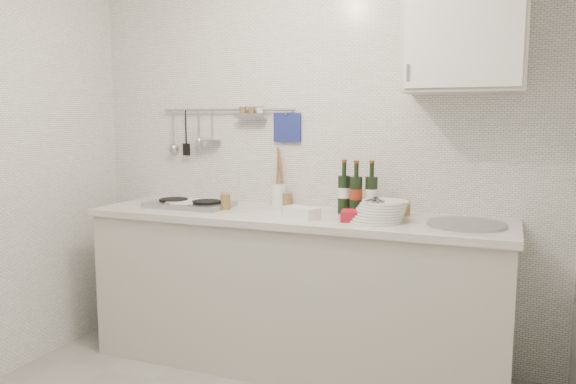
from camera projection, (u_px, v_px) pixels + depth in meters
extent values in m
cube|color=silver|center=(312.00, 154.00, 3.47)|extent=(3.00, 0.02, 2.50)
cube|color=#B4B0A6|center=(294.00, 294.00, 3.30)|extent=(2.40, 0.60, 0.88)
cube|color=silver|center=(294.00, 217.00, 3.24)|extent=(2.44, 0.64, 0.04)
cube|color=black|center=(295.00, 356.00, 3.37)|extent=(2.34, 0.52, 0.10)
cube|color=#93969B|center=(190.00, 204.00, 3.50)|extent=(0.50, 0.32, 0.03)
cylinder|color=black|center=(174.00, 200.00, 3.54)|extent=(0.18, 0.18, 0.01)
cylinder|color=black|center=(207.00, 202.00, 3.45)|extent=(0.18, 0.18, 0.01)
cylinder|color=#93969B|center=(466.00, 224.00, 2.89)|extent=(0.40, 0.40, 0.02)
cylinder|color=#93969B|center=(466.00, 235.00, 2.90)|extent=(0.34, 0.34, 0.10)
cylinder|color=#93969B|center=(227.00, 110.00, 3.62)|extent=(0.95, 0.02, 0.02)
cube|color=navy|center=(287.00, 128.00, 3.50)|extent=(0.18, 0.02, 0.18)
cube|color=#B4B0A6|center=(466.00, 24.00, 2.89)|extent=(0.60, 0.35, 0.70)
cube|color=white|center=(463.00, 18.00, 2.72)|extent=(0.56, 0.01, 0.66)
cylinder|color=#93969B|center=(408.00, 72.00, 2.84)|extent=(0.01, 0.01, 0.08)
cylinder|color=#4870A5|center=(183.00, 205.00, 3.51)|extent=(0.26, 0.26, 0.01)
cylinder|color=#4870A5|center=(184.00, 203.00, 3.51)|extent=(0.26, 0.26, 0.01)
cylinder|color=#4870A5|center=(185.00, 201.00, 3.51)|extent=(0.25, 0.25, 0.01)
cylinder|color=white|center=(375.00, 220.00, 3.00)|extent=(0.29, 0.29, 0.01)
cylinder|color=white|center=(376.00, 218.00, 3.00)|extent=(0.28, 0.28, 0.01)
cylinder|color=white|center=(378.00, 215.00, 3.00)|extent=(0.28, 0.28, 0.01)
cylinder|color=white|center=(379.00, 212.00, 3.00)|extent=(0.27, 0.27, 0.01)
cylinder|color=white|center=(381.00, 210.00, 3.00)|extent=(0.26, 0.26, 0.01)
cylinder|color=white|center=(382.00, 207.00, 2.99)|extent=(0.26, 0.26, 0.01)
cylinder|color=white|center=(384.00, 204.00, 2.99)|extent=(0.25, 0.25, 0.01)
cylinder|color=white|center=(385.00, 202.00, 2.99)|extent=(0.25, 0.25, 0.01)
cube|color=white|center=(302.00, 212.00, 3.11)|extent=(0.22, 0.18, 0.06)
cube|color=red|center=(354.00, 216.00, 3.01)|extent=(0.16, 0.16, 0.06)
cylinder|color=white|center=(279.00, 195.00, 3.54)|extent=(0.09, 0.09, 0.13)
cylinder|color=brown|center=(280.00, 168.00, 3.51)|extent=(0.04, 0.07, 0.27)
cylinder|color=brown|center=(278.00, 170.00, 3.53)|extent=(0.02, 0.05, 0.25)
cylinder|color=brown|center=(286.00, 200.00, 3.52)|extent=(0.06, 0.06, 0.08)
cylinder|color=tan|center=(286.00, 192.00, 3.51)|extent=(0.06, 0.06, 0.01)
cylinder|color=brown|center=(382.00, 207.00, 3.28)|extent=(0.05, 0.05, 0.06)
cylinder|color=tan|center=(382.00, 201.00, 3.28)|extent=(0.06, 0.06, 0.01)
cylinder|color=brown|center=(405.00, 210.00, 3.17)|extent=(0.06, 0.06, 0.07)
cylinder|color=tan|center=(405.00, 203.00, 3.17)|extent=(0.07, 0.07, 0.01)
cylinder|color=brown|center=(225.00, 202.00, 3.39)|extent=(0.06, 0.06, 0.09)
cylinder|color=tan|center=(225.00, 193.00, 3.38)|extent=(0.06, 0.06, 0.01)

